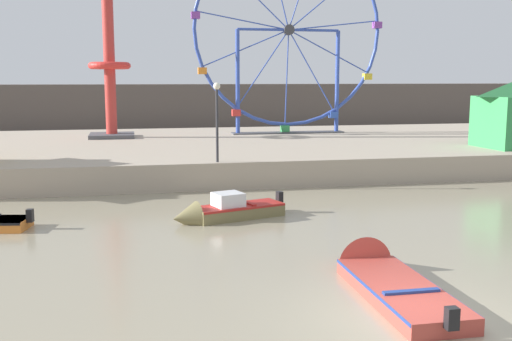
# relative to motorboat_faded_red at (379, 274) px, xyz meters

# --- Properties ---
(ground_plane) EXTENTS (240.00, 240.00, 0.00)m
(ground_plane) POSITION_rel_motorboat_faded_red_xyz_m (-0.33, -2.44, -0.20)
(ground_plane) COLOR gray
(quay_promenade) EXTENTS (110.00, 19.57, 1.26)m
(quay_promenade) POSITION_rel_motorboat_faded_red_xyz_m (-0.33, 22.80, 0.43)
(quay_promenade) COLOR tan
(quay_promenade) RESTS_ON ground_plane
(distant_town_skyline) EXTENTS (140.00, 3.00, 4.40)m
(distant_town_skyline) POSITION_rel_motorboat_faded_red_xyz_m (-0.33, 47.83, 2.00)
(distant_town_skyline) COLOR #564C47
(distant_town_skyline) RESTS_ON ground_plane
(motorboat_faded_red) EXTENTS (1.59, 5.75, 1.47)m
(motorboat_faded_red) POSITION_rel_motorboat_faded_red_xyz_m (0.00, 0.00, 0.00)
(motorboat_faded_red) COLOR #B24238
(motorboat_faded_red) RESTS_ON ground_plane
(motorboat_olive_wood) EXTENTS (4.39, 2.34, 1.27)m
(motorboat_olive_wood) POSITION_rel_motorboat_faded_red_xyz_m (-2.82, 7.45, 0.12)
(motorboat_olive_wood) COLOR olive
(motorboat_olive_wood) RESTS_ON ground_plane
(ferris_wheel_blue_frame) EXTENTS (13.16, 1.20, 13.46)m
(ferris_wheel_blue_frame) POSITION_rel_motorboat_faded_red_xyz_m (4.66, 26.86, 7.82)
(ferris_wheel_blue_frame) COLOR #334CA8
(ferris_wheel_blue_frame) RESTS_ON quay_promenade
(drop_tower_red_tower) EXTENTS (2.80, 2.80, 10.83)m
(drop_tower_red_tower) POSITION_rel_motorboat_faded_red_xyz_m (-7.15, 26.22, 5.45)
(drop_tower_red_tower) COLOR #BC332D
(drop_tower_red_tower) RESTS_ON quay_promenade
(carnival_booth_green_kiosk) EXTENTS (3.37, 3.73, 3.57)m
(carnival_booth_green_kiosk) POSITION_rel_motorboat_faded_red_xyz_m (14.35, 16.02, 2.91)
(carnival_booth_green_kiosk) COLOR #33934C
(carnival_booth_green_kiosk) RESTS_ON quay_promenade
(promenade_lamp_near) EXTENTS (0.32, 0.32, 3.58)m
(promenade_lamp_near) POSITION_rel_motorboat_faded_red_xyz_m (-2.14, 13.45, 3.43)
(promenade_lamp_near) COLOR #2D2D33
(promenade_lamp_near) RESTS_ON quay_promenade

